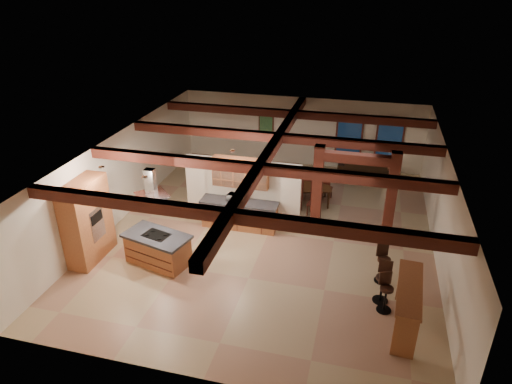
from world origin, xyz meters
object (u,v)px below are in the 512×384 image
Objects in this scene: sofa at (366,167)px; dining_table at (302,194)px; bar_counter at (408,300)px; kitchen_island at (158,249)px.

dining_table is at bearing 58.80° from sofa.
kitchen_island is at bearing 171.70° from bar_counter.
sofa is at bearing 97.81° from bar_counter.
dining_table is (3.37, 4.69, -0.12)m from kitchen_island.
bar_counter is at bearing 100.15° from sofa.
bar_counter reaches higher than dining_table.
sofa is (2.12, 3.20, -0.02)m from dining_table.
kitchen_island is at bearing 57.47° from sofa.
bar_counter is (1.22, -8.86, 0.44)m from sofa.
sofa is (5.49, 7.88, -0.14)m from kitchen_island.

